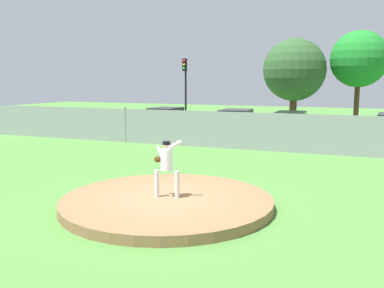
% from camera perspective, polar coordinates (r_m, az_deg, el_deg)
% --- Properties ---
extents(ground_plane, '(80.00, 80.00, 0.00)m').
position_cam_1_polar(ground_plane, '(17.01, 5.19, -2.94)').
color(ground_plane, '#4C8438').
extents(asphalt_strip, '(44.00, 7.00, 0.01)m').
position_cam_1_polar(asphalt_strip, '(25.17, 10.72, 0.74)').
color(asphalt_strip, '#2B2B2D').
rests_on(asphalt_strip, ground_plane).
extents(pitchers_mound, '(5.78, 5.78, 0.26)m').
position_cam_1_polar(pitchers_mound, '(11.52, -3.44, -7.92)').
color(pitchers_mound, olive).
rests_on(pitchers_mound, ground_plane).
extents(pitcher_youth, '(0.83, 0.32, 1.60)m').
position_cam_1_polar(pitcher_youth, '(11.26, -3.54, -2.62)').
color(pitcher_youth, silver).
rests_on(pitcher_youth, pitchers_mound).
extents(baseball, '(0.07, 0.07, 0.07)m').
position_cam_1_polar(baseball, '(12.76, -1.95, -5.48)').
color(baseball, white).
rests_on(baseball, pitchers_mound).
extents(chainlink_fence, '(36.25, 0.07, 1.98)m').
position_cam_1_polar(chainlink_fence, '(20.68, 8.39, 1.71)').
color(chainlink_fence, gray).
rests_on(chainlink_fence, ground_plane).
extents(parked_car_burgundy, '(2.00, 4.09, 1.66)m').
position_cam_1_polar(parked_car_burgundy, '(27.49, -3.63, 3.19)').
color(parked_car_burgundy, maroon).
rests_on(parked_car_burgundy, ground_plane).
extents(parked_car_teal, '(2.00, 4.16, 1.66)m').
position_cam_1_polar(parked_car_teal, '(25.77, 6.02, 2.79)').
color(parked_car_teal, '#146066').
rests_on(parked_car_teal, ground_plane).
extents(parked_car_white, '(1.95, 4.38, 1.63)m').
position_cam_1_polar(parked_car_white, '(24.94, 13.32, 2.39)').
color(parked_car_white, silver).
rests_on(parked_car_white, ground_plane).
extents(traffic_cone_orange, '(0.40, 0.40, 0.55)m').
position_cam_1_polar(traffic_cone_orange, '(29.40, -9.81, 2.40)').
color(traffic_cone_orange, orange).
rests_on(traffic_cone_orange, asphalt_strip).
extents(traffic_light_near, '(0.28, 0.46, 5.01)m').
position_cam_1_polar(traffic_light_near, '(30.77, -0.94, 8.69)').
color(traffic_light_near, black).
rests_on(traffic_light_near, ground_plane).
extents(tree_slender_far, '(4.79, 4.79, 6.65)m').
position_cam_1_polar(tree_slender_far, '(33.33, 13.87, 9.84)').
color(tree_slender_far, '#4C331E').
rests_on(tree_slender_far, ground_plane).
extents(tree_tall_centre, '(4.27, 4.27, 7.17)m').
position_cam_1_polar(tree_tall_centre, '(34.39, 21.96, 10.74)').
color(tree_tall_centre, '#4C331E').
rests_on(tree_tall_centre, ground_plane).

